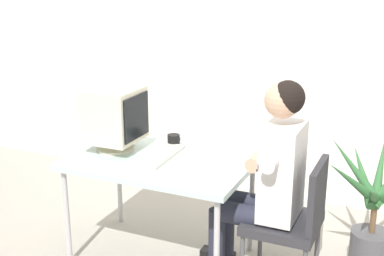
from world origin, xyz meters
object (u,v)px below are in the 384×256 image
object	(u,v)px
desk	(160,167)
person_seated	(267,174)
crt_monitor	(115,115)
office_chair	(293,217)
desk_mug	(174,140)
keyboard	(160,155)
potted_plant	(374,211)

from	to	relation	value
desk	person_seated	xyz separation A→B (m)	(0.73, 0.03, 0.06)
desk	crt_monitor	bearing A→B (deg)	173.52
crt_monitor	office_chair	world-z (taller)	crt_monitor
crt_monitor	desk_mug	xyz separation A→B (m)	(0.34, 0.23, -0.21)
crt_monitor	desk_mug	size ratio (longest dim) A/B	4.46
desk	office_chair	distance (m)	0.93
keyboard	office_chair	size ratio (longest dim) A/B	0.57
person_seated	potted_plant	distance (m)	0.80
crt_monitor	desk_mug	distance (m)	0.46
potted_plant	desk_mug	size ratio (longest dim) A/B	9.10
desk	desk_mug	distance (m)	0.29
crt_monitor	potted_plant	bearing A→B (deg)	12.54
crt_monitor	keyboard	bearing A→B (deg)	-1.16
desk	potted_plant	bearing A→B (deg)	17.46
keyboard	desk_mug	bearing A→B (deg)	92.97
desk	desk_mug	world-z (taller)	desk_mug
office_chair	potted_plant	size ratio (longest dim) A/B	0.93
crt_monitor	office_chair	xyz separation A→B (m)	(1.28, -0.01, -0.51)
crt_monitor	potted_plant	size ratio (longest dim) A/B	0.49
keyboard	person_seated	distance (m)	0.75
keyboard	desk_mug	size ratio (longest dim) A/B	4.85
desk	crt_monitor	size ratio (longest dim) A/B	2.72
keyboard	potted_plant	distance (m)	1.47
desk	crt_monitor	xyz separation A→B (m)	(-0.37, 0.04, 0.30)
keyboard	person_seated	bearing A→B (deg)	-0.18
office_chair	person_seated	size ratio (longest dim) A/B	0.63
person_seated	potted_plant	bearing A→B (deg)	32.26
desk	person_seated	size ratio (longest dim) A/B	0.91
desk_mug	potted_plant	bearing A→B (deg)	6.22
keyboard	potted_plant	size ratio (longest dim) A/B	0.53
potted_plant	desk_mug	world-z (taller)	potted_plant
person_seated	desk_mug	bearing A→B (deg)	162.43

